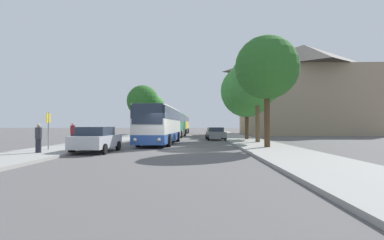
{
  "coord_description": "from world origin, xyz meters",
  "views": [
    {
      "loc": [
        2.06,
        -20.19,
        1.68
      ],
      "look_at": [
        1.43,
        10.65,
        2.19
      ],
      "focal_mm": 28.0,
      "sensor_mm": 36.0,
      "label": 1
    }
  ],
  "objects_px": {
    "pedestrian_waiting_near": "(39,138)",
    "tree_right_mid": "(257,79)",
    "bus_middle": "(174,125)",
    "tree_right_near": "(267,68)",
    "parked_car_left_curb": "(97,139)",
    "parked_car_right_near": "(216,133)",
    "bus_stop_sign": "(48,126)",
    "tree_right_far": "(247,91)",
    "bus_front": "(161,125)",
    "pedestrian_waiting_far": "(73,133)",
    "tree_left_near": "(152,108)",
    "tree_left_far": "(143,101)",
    "bus_rear": "(180,124)"
  },
  "relations": [
    {
      "from": "bus_middle",
      "to": "tree_right_mid",
      "type": "bearing_deg",
      "value": -58.13
    },
    {
      "from": "bus_front",
      "to": "parked_car_right_near",
      "type": "height_order",
      "value": "bus_front"
    },
    {
      "from": "bus_rear",
      "to": "tree_right_near",
      "type": "xyz_separation_m",
      "value": [
        8.19,
        -36.38,
        3.83
      ]
    },
    {
      "from": "parked_car_left_curb",
      "to": "tree_right_mid",
      "type": "relative_size",
      "value": 0.55
    },
    {
      "from": "tree_right_near",
      "to": "tree_right_far",
      "type": "bearing_deg",
      "value": 87.53
    },
    {
      "from": "bus_stop_sign",
      "to": "tree_right_near",
      "type": "distance_m",
      "value": 14.91
    },
    {
      "from": "parked_car_left_curb",
      "to": "tree_right_near",
      "type": "height_order",
      "value": "tree_right_near"
    },
    {
      "from": "tree_right_near",
      "to": "tree_left_near",
      "type": "bearing_deg",
      "value": 111.06
    },
    {
      "from": "pedestrian_waiting_near",
      "to": "tree_right_mid",
      "type": "height_order",
      "value": "tree_right_mid"
    },
    {
      "from": "bus_stop_sign",
      "to": "parked_car_left_curb",
      "type": "bearing_deg",
      "value": -4.52
    },
    {
      "from": "parked_car_left_curb",
      "to": "parked_car_right_near",
      "type": "xyz_separation_m",
      "value": [
        8.18,
        15.38,
        -0.07
      ]
    },
    {
      "from": "bus_rear",
      "to": "pedestrian_waiting_far",
      "type": "relative_size",
      "value": 6.41
    },
    {
      "from": "bus_rear",
      "to": "bus_stop_sign",
      "type": "relative_size",
      "value": 4.74
    },
    {
      "from": "bus_front",
      "to": "tree_right_near",
      "type": "relative_size",
      "value": 1.56
    },
    {
      "from": "bus_stop_sign",
      "to": "tree_right_far",
      "type": "distance_m",
      "value": 20.81
    },
    {
      "from": "pedestrian_waiting_near",
      "to": "tree_left_far",
      "type": "distance_m",
      "value": 28.53
    },
    {
      "from": "tree_left_far",
      "to": "tree_right_far",
      "type": "bearing_deg",
      "value": -40.96
    },
    {
      "from": "bus_front",
      "to": "bus_stop_sign",
      "type": "xyz_separation_m",
      "value": [
        -6.0,
        -8.07,
        -0.12
      ]
    },
    {
      "from": "bus_middle",
      "to": "tree_right_near",
      "type": "bearing_deg",
      "value": -67.22
    },
    {
      "from": "bus_rear",
      "to": "bus_stop_sign",
      "type": "xyz_separation_m",
      "value": [
        -5.94,
        -38.82,
        -0.24
      ]
    },
    {
      "from": "bus_rear",
      "to": "tree_right_near",
      "type": "distance_m",
      "value": 37.49
    },
    {
      "from": "parked_car_right_near",
      "to": "bus_stop_sign",
      "type": "xyz_separation_m",
      "value": [
        -11.28,
        -15.14,
        0.85
      ]
    },
    {
      "from": "bus_front",
      "to": "parked_car_left_curb",
      "type": "bearing_deg",
      "value": -107.35
    },
    {
      "from": "bus_stop_sign",
      "to": "pedestrian_waiting_far",
      "type": "distance_m",
      "value": 4.98
    },
    {
      "from": "parked_car_right_near",
      "to": "tree_left_near",
      "type": "relative_size",
      "value": 0.59
    },
    {
      "from": "tree_left_near",
      "to": "tree_left_far",
      "type": "xyz_separation_m",
      "value": [
        0.31,
        -11.13,
        0.43
      ]
    },
    {
      "from": "bus_rear",
      "to": "pedestrian_waiting_far",
      "type": "bearing_deg",
      "value": -99.16
    },
    {
      "from": "parked_car_right_near",
      "to": "pedestrian_waiting_far",
      "type": "distance_m",
      "value": 15.64
    },
    {
      "from": "tree_left_near",
      "to": "tree_right_mid",
      "type": "bearing_deg",
      "value": -64.06
    },
    {
      "from": "pedestrian_waiting_far",
      "to": "tree_right_near",
      "type": "xyz_separation_m",
      "value": [
        14.68,
        -2.47,
        4.66
      ]
    },
    {
      "from": "tree_right_near",
      "to": "tree_right_mid",
      "type": "bearing_deg",
      "value": 84.83
    },
    {
      "from": "bus_front",
      "to": "parked_car_right_near",
      "type": "distance_m",
      "value": 8.88
    },
    {
      "from": "bus_middle",
      "to": "tree_right_far",
      "type": "distance_m",
      "value": 13.09
    },
    {
      "from": "bus_stop_sign",
      "to": "tree_left_far",
      "type": "bearing_deg",
      "value": 87.7
    },
    {
      "from": "bus_front",
      "to": "parked_car_right_near",
      "type": "relative_size",
      "value": 2.85
    },
    {
      "from": "tree_right_mid",
      "to": "pedestrian_waiting_far",
      "type": "bearing_deg",
      "value": -166.57
    },
    {
      "from": "pedestrian_waiting_near",
      "to": "tree_right_mid",
      "type": "bearing_deg",
      "value": -80.67
    },
    {
      "from": "tree_left_near",
      "to": "tree_right_near",
      "type": "relative_size",
      "value": 0.93
    },
    {
      "from": "bus_stop_sign",
      "to": "pedestrian_waiting_far",
      "type": "xyz_separation_m",
      "value": [
        -0.55,
        4.91,
        -0.58
      ]
    },
    {
      "from": "parked_car_right_near",
      "to": "bus_stop_sign",
      "type": "distance_m",
      "value": 18.9
    },
    {
      "from": "tree_left_far",
      "to": "tree_right_far",
      "type": "relative_size",
      "value": 0.93
    },
    {
      "from": "tree_left_near",
      "to": "tree_left_far",
      "type": "bearing_deg",
      "value": -88.38
    },
    {
      "from": "tree_left_far",
      "to": "tree_right_mid",
      "type": "distance_m",
      "value": 22.22
    },
    {
      "from": "bus_middle",
      "to": "pedestrian_waiting_far",
      "type": "distance_m",
      "value": 19.67
    },
    {
      "from": "bus_rear",
      "to": "pedestrian_waiting_far",
      "type": "xyz_separation_m",
      "value": [
        -6.49,
        -33.91,
        -0.82
      ]
    },
    {
      "from": "bus_front",
      "to": "tree_left_far",
      "type": "distance_m",
      "value": 19.02
    },
    {
      "from": "bus_front",
      "to": "parked_car_right_near",
      "type": "bearing_deg",
      "value": 55.01
    },
    {
      "from": "tree_left_far",
      "to": "tree_right_mid",
      "type": "height_order",
      "value": "tree_right_mid"
    },
    {
      "from": "bus_stop_sign",
      "to": "pedestrian_waiting_far",
      "type": "relative_size",
      "value": 1.35
    },
    {
      "from": "parked_car_left_curb",
      "to": "tree_right_near",
      "type": "bearing_deg",
      "value": 14.85
    }
  ]
}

